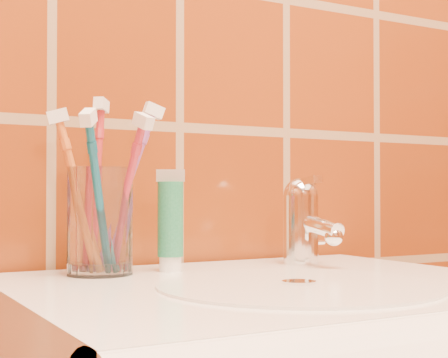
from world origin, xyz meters
TOP-DOWN VIEW (x-y plane):
  - glass_tumbler at (-0.15, 1.11)m, footprint 0.09×0.09m
  - toothpaste_tube at (-0.06, 1.10)m, footprint 0.04×0.03m
  - faucet at (0.14, 1.09)m, footprint 0.05×0.11m
  - toothbrush_0 at (-0.16, 1.07)m, footprint 0.15×0.17m
  - toothbrush_1 at (-0.15, 1.13)m, footprint 0.09×0.09m
  - toothbrush_2 at (-0.11, 1.12)m, footprint 0.11×0.10m
  - toothbrush_3 at (-0.13, 1.08)m, footprint 0.09×0.16m
  - toothbrush_4 at (-0.18, 1.11)m, footprint 0.11×0.09m

SIDE VIEW (x-z plane):
  - toothpaste_tube at x=-0.06m, z-range 0.85..0.97m
  - faucet at x=0.14m, z-range 0.85..0.97m
  - glass_tumbler at x=-0.15m, z-range 0.85..0.98m
  - toothbrush_0 at x=-0.16m, z-range 0.84..1.05m
  - toothbrush_3 at x=-0.13m, z-range 0.84..1.05m
  - toothbrush_4 at x=-0.18m, z-range 0.84..1.05m
  - toothbrush_2 at x=-0.11m, z-range 0.85..1.06m
  - toothbrush_1 at x=-0.15m, z-range 0.84..1.07m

